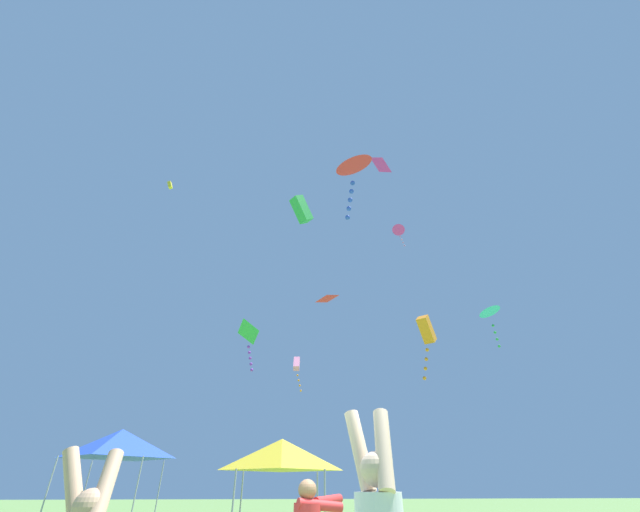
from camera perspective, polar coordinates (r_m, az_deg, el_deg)
canopy_tent_yellow at (r=13.14m, az=-5.72°, el=-27.22°), size 2.65×2.65×2.84m
canopy_tent_blue at (r=19.75m, az=-27.55°, el=-23.40°), size 3.43×3.43×3.67m
kite_pink_box at (r=20.73m, az=-3.47°, el=-15.79°), size 0.49×0.71×1.80m
kite_magenta_diamond at (r=28.22m, az=9.20°, el=13.24°), size 1.20×1.08×1.10m
kite_green_diamond at (r=25.48m, az=-10.46°, el=-11.34°), size 1.46×1.64×3.05m
kite_green_box at (r=18.62m, az=-2.78°, el=6.91°), size 1.22×1.09×1.36m
kite_red_diamond at (r=29.21m, az=0.97°, el=-6.23°), size 1.48×1.13×0.55m
kite_magenta_delta at (r=42.23m, az=11.58°, el=3.77°), size 1.70×1.63×2.66m
kite_yellow_box at (r=37.02m, az=-21.35°, el=9.77°), size 0.57×0.39×0.78m
kite_orange_box at (r=16.90m, az=15.48°, el=-10.69°), size 0.99×1.05×2.59m
kite_red_delta at (r=15.82m, az=4.91°, el=13.17°), size 2.06×2.08×2.91m
kite_cyan_delta at (r=29.90m, az=23.81°, el=-7.60°), size 2.15×2.15×2.85m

